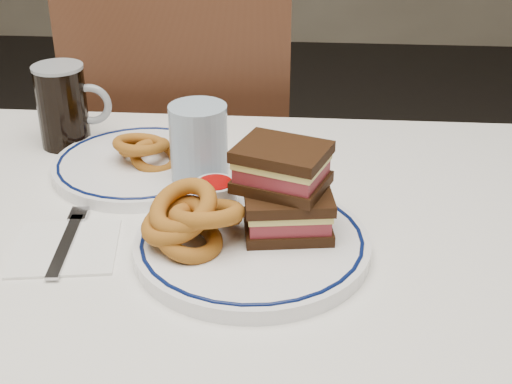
# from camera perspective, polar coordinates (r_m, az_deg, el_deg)

# --- Properties ---
(dining_table) EXTENTS (1.27, 0.87, 0.75)m
(dining_table) POSITION_cam_1_polar(r_m,az_deg,el_deg) (1.03, -10.87, -8.26)
(dining_table) COLOR white
(dining_table) RESTS_ON floor
(chair_far) EXTENTS (0.49, 0.49, 0.99)m
(chair_far) POSITION_cam_1_polar(r_m,az_deg,el_deg) (1.65, -5.64, 2.43)
(chair_far) COLOR #3F2114
(chair_far) RESTS_ON floor
(main_plate) EXTENTS (0.30, 0.30, 0.02)m
(main_plate) POSITION_cam_1_polar(r_m,az_deg,el_deg) (0.91, -0.32, -4.17)
(main_plate) COLOR white
(main_plate) RESTS_ON dining_table
(reuben_sandwich) EXTENTS (0.14, 0.12, 0.11)m
(reuben_sandwich) POSITION_cam_1_polar(r_m,az_deg,el_deg) (0.90, 2.32, 0.18)
(reuben_sandwich) COLOR black
(reuben_sandwich) RESTS_ON main_plate
(onion_rings_main) EXTENTS (0.14, 0.12, 0.10)m
(onion_rings_main) POSITION_cam_1_polar(r_m,az_deg,el_deg) (0.89, -5.11, -2.17)
(onion_rings_main) COLOR brown
(onion_rings_main) RESTS_ON main_plate
(ketchup_ramekin) EXTENTS (0.06, 0.06, 0.03)m
(ketchup_ramekin) POSITION_cam_1_polar(r_m,az_deg,el_deg) (0.98, -3.27, 0.02)
(ketchup_ramekin) COLOR silver
(ketchup_ramekin) RESTS_ON main_plate
(beer_mug) EXTENTS (0.12, 0.08, 0.14)m
(beer_mug) POSITION_cam_1_polar(r_m,az_deg,el_deg) (1.23, -15.11, 6.72)
(beer_mug) COLOR black
(beer_mug) RESTS_ON dining_table
(water_glass) EXTENTS (0.08, 0.08, 0.13)m
(water_glass) POSITION_cam_1_polar(r_m,az_deg,el_deg) (1.04, -4.58, 3.46)
(water_glass) COLOR #9AB0C7
(water_glass) RESTS_ON dining_table
(far_plate) EXTENTS (0.27, 0.27, 0.02)m
(far_plate) POSITION_cam_1_polar(r_m,az_deg,el_deg) (1.13, -9.16, 2.19)
(far_plate) COLOR white
(far_plate) RESTS_ON dining_table
(onion_rings_far) EXTENTS (0.11, 0.10, 0.06)m
(onion_rings_far) POSITION_cam_1_polar(r_m,az_deg,el_deg) (1.12, -8.81, 3.42)
(onion_rings_far) COLOR brown
(onion_rings_far) RESTS_ON far_plate
(napkin_fork) EXTENTS (0.15, 0.18, 0.01)m
(napkin_fork) POSITION_cam_1_polar(r_m,az_deg,el_deg) (0.96, -14.94, -4.18)
(napkin_fork) COLOR white
(napkin_fork) RESTS_ON dining_table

